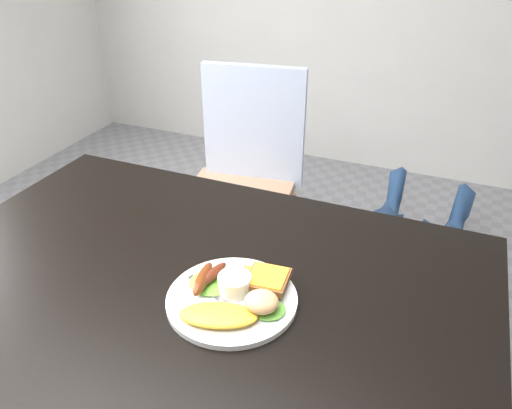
{
  "coord_description": "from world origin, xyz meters",
  "views": [
    {
      "loc": [
        0.43,
        -0.7,
        1.4
      ],
      "look_at": [
        0.11,
        0.08,
        0.9
      ],
      "focal_mm": 35.0,
      "sensor_mm": 36.0,
      "label": 1
    }
  ],
  "objects_px": {
    "dining_table": "(193,284)",
    "plate": "(232,299)",
    "person": "(412,129)",
    "dining_chair": "(236,200)"
  },
  "relations": [
    {
      "from": "dining_table",
      "to": "plate",
      "type": "relative_size",
      "value": 4.77
    },
    {
      "from": "person",
      "to": "plate",
      "type": "xyz_separation_m",
      "value": [
        -0.22,
        -0.77,
        -0.1
      ]
    },
    {
      "from": "dining_table",
      "to": "person",
      "type": "bearing_deg",
      "value": 65.83
    },
    {
      "from": "dining_table",
      "to": "person",
      "type": "distance_m",
      "value": 0.81
    },
    {
      "from": "person",
      "to": "plate",
      "type": "relative_size",
      "value": 6.78
    },
    {
      "from": "dining_chair",
      "to": "plate",
      "type": "relative_size",
      "value": 1.57
    },
    {
      "from": "dining_table",
      "to": "dining_chair",
      "type": "xyz_separation_m",
      "value": [
        -0.27,
        0.79,
        -0.28
      ]
    },
    {
      "from": "dining_table",
      "to": "dining_chair",
      "type": "relative_size",
      "value": 3.04
    },
    {
      "from": "person",
      "to": "plate",
      "type": "distance_m",
      "value": 0.8
    },
    {
      "from": "dining_chair",
      "to": "plate",
      "type": "bearing_deg",
      "value": -74.02
    }
  ]
}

